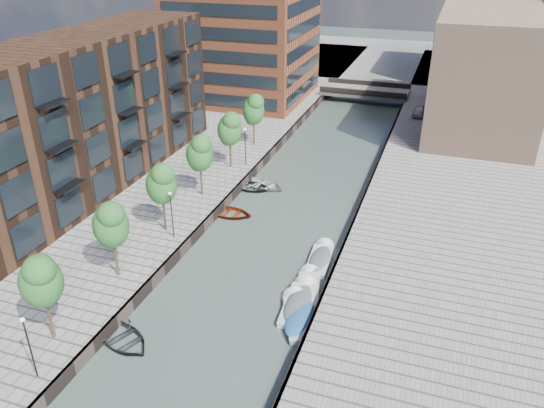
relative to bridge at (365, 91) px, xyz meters
The scene contains 28 objects.
water 32.03m from the bridge, 90.00° to the right, with size 300.00×300.00×0.00m, color #38473F.
quay_left 48.17m from the bridge, 138.37° to the right, with size 60.00×140.00×1.00m, color gray.
quay_right 35.79m from the bridge, 63.43° to the right, with size 20.00×140.00×1.00m, color gray.
quay_wall_left 32.59m from the bridge, 100.79° to the right, with size 0.25×140.00×1.00m, color #332823.
quay_wall_right 32.59m from the bridge, 79.21° to the right, with size 0.25×140.00×1.00m, color #332823.
far_closure 28.01m from the bridge, 90.00° to the left, with size 80.00×40.00×1.00m, color gray.
apartment_block 46.99m from the bridge, 115.46° to the right, with size 8.00×38.00×14.00m, color black.
tan_block_near 19.99m from the bridge, 32.01° to the right, with size 12.00×25.00×14.00m, color #93715A.
tan_block_far 23.87m from the bridge, 45.00° to the left, with size 12.00×20.00×16.00m, color #93715A.
bridge is the anchor object (origin of this frame).
tree_1 61.71m from the bridge, 97.93° to the right, with size 2.50×2.50×5.95m.
tree_2 54.81m from the bridge, 98.95° to the right, with size 2.50×2.50×5.95m.
tree_3 47.92m from the bridge, 100.25° to the right, with size 2.50×2.50×5.95m.
tree_4 41.08m from the bridge, 102.00° to the right, with size 2.50×2.50×5.95m.
tree_5 34.30m from the bridge, 104.44° to the right, with size 2.50×2.50×5.95m.
tree_6 27.63m from the bridge, 108.10° to the right, with size 2.50×2.50×5.95m.
lamp_0 64.44m from the bridge, 96.42° to the right, with size 0.24×0.24×4.12m.
lamp_1 48.58m from the bridge, 98.53° to the right, with size 0.24×0.24×4.12m.
lamp_2 32.87m from the bridge, 102.68° to the right, with size 0.24×0.24×4.12m.
sloop_1 59.35m from the bridge, 94.84° to the right, with size 3.37×4.72×0.98m, color black.
sloop_2 41.68m from the bridge, 97.23° to the right, with size 3.26×4.56×0.94m, color maroon.
sloop_3 34.97m from the bridge, 97.14° to the right, with size 3.52×4.93×1.02m, color #B7B8B6.
sloop_4 35.92m from the bridge, 98.55° to the right, with size 3.25×4.56×0.94m, color black.
motorboat_1 52.04m from the bridge, 84.97° to the right, with size 2.13×5.30×1.73m.
motorboat_2 49.93m from the bridge, 84.66° to the right, with size 2.46×4.70×1.49m.
motorboat_3 53.45m from the bridge, 84.75° to the right, with size 3.56×5.31×1.68m.
motorboat_4 46.14m from the bridge, 84.30° to the right, with size 1.88×4.75×1.55m.
car 12.25m from the bridge, 44.03° to the right, with size 1.63×4.05×1.38m, color #98999D.
Camera 1 is at (12.37, -8.56, 23.19)m, focal length 35.00 mm.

